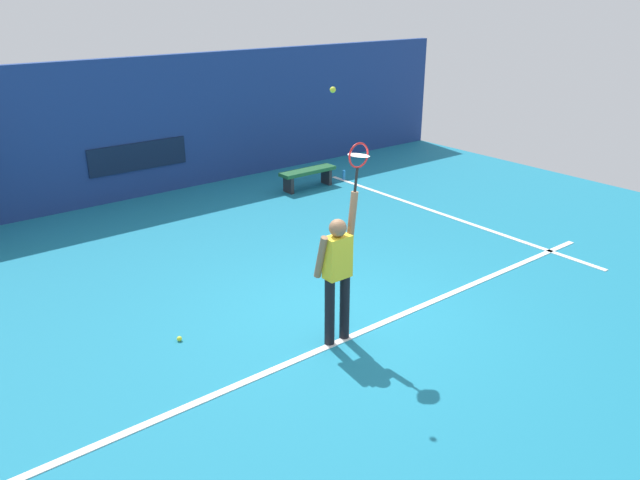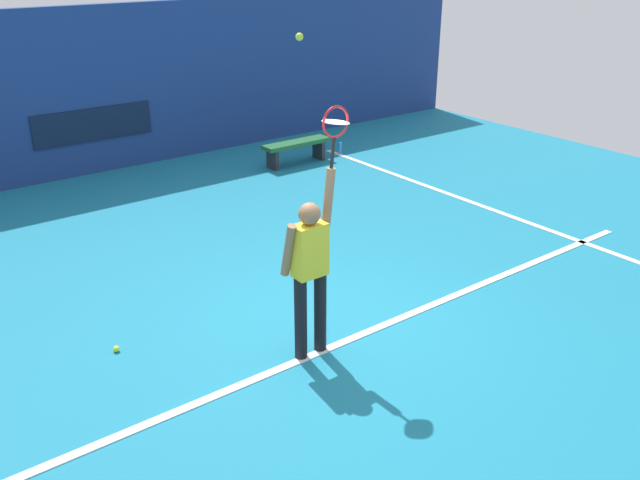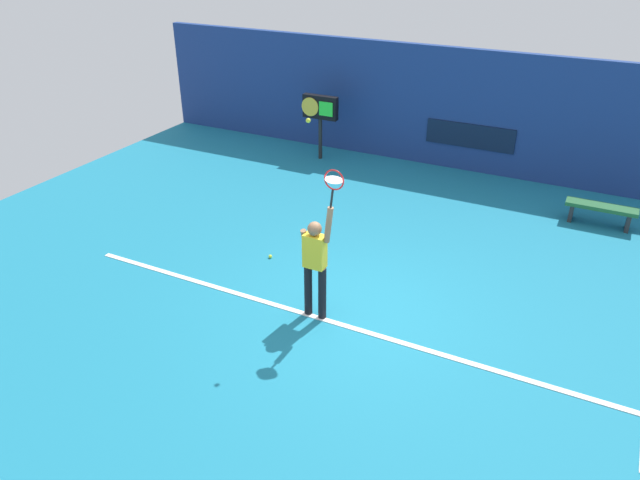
{
  "view_description": "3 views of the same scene",
  "coord_description": "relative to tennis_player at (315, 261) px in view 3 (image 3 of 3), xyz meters",
  "views": [
    {
      "loc": [
        -5.04,
        -5.74,
        4.24
      ],
      "look_at": [
        -0.38,
        0.12,
        1.21
      ],
      "focal_mm": 34.61,
      "sensor_mm": 36.0,
      "label": 1
    },
    {
      "loc": [
        -4.18,
        -5.37,
        3.98
      ],
      "look_at": [
        -0.22,
        -0.17,
        1.14
      ],
      "focal_mm": 38.56,
      "sensor_mm": 36.0,
      "label": 2
    },
    {
      "loc": [
        3.15,
        -7.5,
        5.69
      ],
      "look_at": [
        -0.48,
        -0.33,
        1.36
      ],
      "focal_mm": 33.69,
      "sensor_mm": 36.0,
      "label": 3
    }
  ],
  "objects": [
    {
      "name": "tennis_racket",
      "position": [
        0.3,
        -0.0,
        1.38
      ],
      "size": [
        0.35,
        0.27,
        0.62
      ],
      "color": "black"
    },
    {
      "name": "back_wall",
      "position": [
        0.53,
        7.47,
        0.48
      ],
      "size": [
        18.0,
        0.2,
        2.99
      ],
      "primitive_type": "cube",
      "color": "navy",
      "rests_on": "ground_plane"
    },
    {
      "name": "court_baseline",
      "position": [
        0.53,
        -0.05,
        -1.01
      ],
      "size": [
        10.0,
        0.1,
        0.01
      ],
      "primitive_type": "cube",
      "color": "white",
      "rests_on": "ground_plane"
    },
    {
      "name": "court_bench",
      "position": [
        3.8,
        5.58,
        -0.67
      ],
      "size": [
        1.4,
        0.36,
        0.45
      ],
      "color": "#1E592D",
      "rests_on": "ground_plane"
    },
    {
      "name": "spare_ball",
      "position": [
        -1.61,
        1.27,
        -0.98
      ],
      "size": [
        0.07,
        0.07,
        0.07
      ],
      "primitive_type": "sphere",
      "color": "#CCE033",
      "rests_on": "ground_plane"
    },
    {
      "name": "tennis_player",
      "position": [
        0.0,
        0.0,
        0.0
      ],
      "size": [
        0.55,
        0.31,
        1.99
      ],
      "color": "black",
      "rests_on": "ground_plane"
    },
    {
      "name": "ground_plane",
      "position": [
        0.53,
        0.41,
        -1.01
      ],
      "size": [
        18.0,
        18.0,
        0.0
      ],
      "primitive_type": "plane",
      "color": "teal"
    },
    {
      "name": "scoreboard_clock",
      "position": [
        -3.19,
        6.46,
        0.31
      ],
      "size": [
        0.96,
        0.2,
        1.69
      ],
      "color": "black",
      "rests_on": "ground_plane"
    },
    {
      "name": "tennis_ball",
      "position": [
        -0.1,
        -0.0,
        2.22
      ],
      "size": [
        0.07,
        0.07,
        0.07
      ],
      "primitive_type": "sphere",
      "color": "#CCE033"
    },
    {
      "name": "sponsor_banner_center",
      "position": [
        0.53,
        7.35,
        -0.09
      ],
      "size": [
        2.2,
        0.03,
        0.6
      ],
      "primitive_type": "cube",
      "color": "#0C1933"
    }
  ]
}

